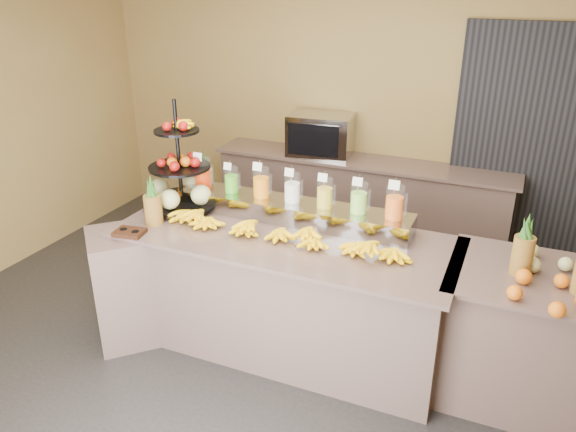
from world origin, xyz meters
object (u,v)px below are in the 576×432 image
Objects in this scene: banana_heap at (281,229)px; fruit_stand at (185,182)px; pitcher_tray at (292,211)px; right_fruit_pile at (547,278)px; condiment_caddy at (130,232)px; oven_warmer at (321,135)px.

banana_heap is 0.96m from fruit_stand.
fruit_stand is at bearing -172.68° from pitcher_tray.
fruit_stand is 1.82× the size of right_fruit_pile.
banana_heap is 1.75m from right_fruit_pile.
fruit_stand is (-0.88, -0.11, 0.15)m from pitcher_tray.
condiment_caddy is at bearing -172.72° from right_fruit_pile.
fruit_stand is 2.69m from right_fruit_pile.
condiment_caddy is (-0.10, -0.60, -0.21)m from fruit_stand.
right_fruit_pile is at bearing -1.15° from banana_heap.
pitcher_tray is 2.11× the size of fruit_stand.
pitcher_tray is 2.89× the size of oven_warmer.
oven_warmer is (-0.44, 1.99, 0.15)m from banana_heap.
fruit_stand reaches higher than right_fruit_pile.
oven_warmer is at bearing 103.05° from pitcher_tray.
right_fruit_pile is at bearing 5.43° from fruit_stand.
banana_heap is 2.99× the size of oven_warmer.
right_fruit_pile reaches higher than banana_heap.
pitcher_tray is 0.97× the size of banana_heap.
fruit_stand is at bearing 174.87° from right_fruit_pile.
oven_warmer is (0.49, 1.78, -0.01)m from fruit_stand.
fruit_stand is 1.37× the size of oven_warmer.
right_fruit_pile is 2.98m from oven_warmer.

